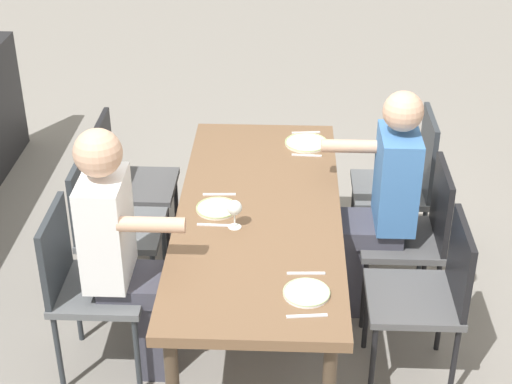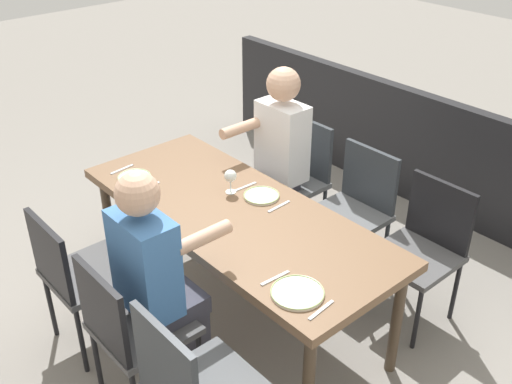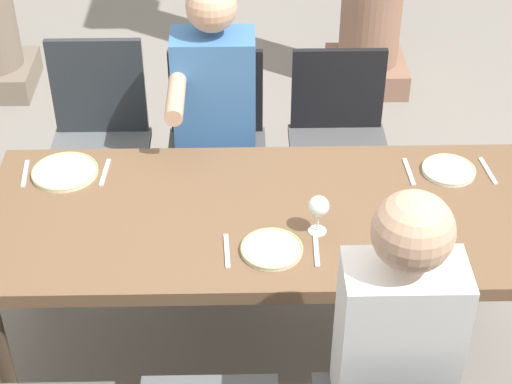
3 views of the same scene
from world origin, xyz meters
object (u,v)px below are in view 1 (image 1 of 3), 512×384
Objects in this scene: chair_west_north at (405,179)px; diner_man_white at (121,248)px; chair_mid_south at (107,221)px; chair_west_south at (125,177)px; plate_0 at (306,143)px; wine_glass_1 at (234,209)px; dining_table at (259,220)px; chair_east_north at (430,290)px; plate_2 at (307,293)px; diner_woman_green at (382,199)px; plate_1 at (217,208)px; chair_mid_north at (415,230)px; chair_east_south at (84,279)px.

chair_west_north is 1.83m from diner_man_white.
chair_mid_south is 0.61m from diner_man_white.
chair_west_south reaches higher than plate_0.
diner_man_white reaches higher than wine_glass_1.
dining_table is 0.86m from chair_mid_south.
chair_east_north is at bearing 66.91° from dining_table.
chair_mid_south is (0.53, 0.00, 0.02)m from chair_west_south.
chair_west_south is 4.27× the size of plate_2.
plate_2 is (0.90, -0.41, 0.05)m from diner_woman_green.
diner_man_white reaches higher than chair_west_north.
diner_woman_green reaches higher than plate_2.
chair_west_north is at bearing 107.59° from chair_mid_south.
plate_0 is (-1.10, -0.58, 0.23)m from chair_east_north.
chair_east_north is 3.50× the size of plate_0.
plate_2 is at bearing 33.03° from wine_glass_1.
chair_east_north is at bearing 18.81° from diner_woman_green.
plate_1 is at bearing -147.24° from plate_2.
chair_mid_south is 4.35× the size of plate_2.
chair_west_north is (-0.72, 0.83, -0.14)m from dining_table.
wine_glass_1 is at bearing 62.75° from chair_mid_south.
diner_woman_green is 5.19× the size of plate_0.
chair_mid_north is 3.50× the size of plate_0.
chair_mid_north is at bearing 90.00° from chair_mid_south.
plate_1 is at bearing 129.02° from diner_man_white.
dining_table is at bearing -113.09° from chair_east_north.
chair_west_north reaches higher than plate_2.
diner_man_white is (1.08, -1.47, 0.18)m from chair_west_north.
chair_east_south is at bearing -66.94° from dining_table.
chair_mid_north is at bearing 111.43° from wine_glass_1.
diner_man_white reaches higher than dining_table.
plate_0 is (-0.75, 0.25, 0.07)m from dining_table.
plate_1 is at bearing -108.12° from chair_east_north.
dining_table is 0.79m from plate_0.
diner_man_white is 5.30× the size of plate_0.
plate_1 is at bearing -54.89° from chair_west_north.
plate_0 is 1.18× the size of plate_1.
plate_1 is 1.44× the size of wine_glass_1.
dining_table is 2.30× the size of chair_east_north.
diner_man_white is at bearing -70.83° from wine_glass_1.
diner_man_white is at bearing -53.72° from chair_west_north.
chair_west_south is 0.99m from plate_1.
dining_table is at bearing 147.47° from wine_glass_1.
plate_2 is at bearing 36.70° from chair_west_south.
dining_table is 8.04× the size of plate_0.
chair_west_north is 1.06× the size of chair_mid_south.
chair_east_south reaches higher than chair_mid_south.
chair_west_south is 3.46× the size of plate_0.
chair_mid_south is at bearing -117.25° from wine_glass_1.
wine_glass_1 reaches higher than chair_west_south.
chair_mid_south is at bearing 179.90° from chair_east_south.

